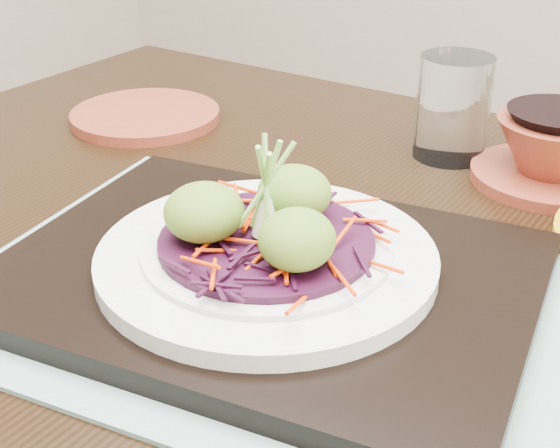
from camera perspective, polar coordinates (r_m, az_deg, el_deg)
The scene contains 11 objects.
dining_table at distance 0.74m, azimuth 5.38°, elevation -9.34°, with size 1.29×0.88×0.79m.
placemat at distance 0.63m, azimuth -0.97°, elevation -4.73°, with size 0.47×0.37×0.00m, color gray.
serving_tray at distance 0.62m, azimuth -0.97°, elevation -3.85°, with size 0.41×0.31×0.02m, color black.
white_plate at distance 0.61m, azimuth -0.99°, elevation -2.40°, with size 0.27×0.27×0.02m.
cabbage_bed at distance 0.60m, azimuth -1.00°, elevation -1.29°, with size 0.17×0.17×0.01m, color black.
carrot_julienne at distance 0.60m, azimuth -1.00°, elevation -0.60°, with size 0.21×0.21×0.01m, color red, non-canonical shape.
guacamole_scoops at distance 0.59m, azimuth -1.05°, elevation 0.70°, with size 0.15×0.13×0.05m.
scallion_garnish at distance 0.58m, azimuth -1.03°, elevation 2.51°, with size 0.06×0.06×0.09m, color #86C54E, non-canonical shape.
terracotta_side_plate at distance 0.99m, azimuth -9.82°, elevation 7.80°, with size 0.18×0.18×0.01m, color maroon.
water_glass at distance 0.88m, azimuth 12.53°, elevation 8.31°, with size 0.08×0.08×0.11m, color white.
terracotta_bowl_set at distance 0.85m, azimuth 19.34°, elevation 4.80°, with size 0.18×0.18×0.07m.
Camera 1 is at (0.30, -0.57, 1.12)m, focal length 50.00 mm.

